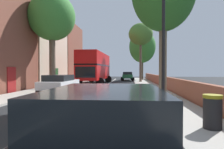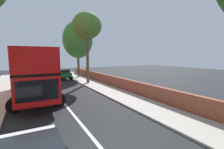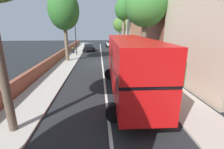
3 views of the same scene
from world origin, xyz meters
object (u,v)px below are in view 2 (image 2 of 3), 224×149
(double_decker_bus, at_px, (35,70))
(parked_car_green_right_3, at_px, (62,73))
(street_tree_right_3, at_px, (87,26))
(street_tree_right_5, at_px, (78,40))

(double_decker_bus, relative_size, parked_car_green_right_3, 2.46)
(double_decker_bus, bearing_deg, street_tree_right_3, 32.83)
(street_tree_right_5, bearing_deg, parked_car_green_right_3, -170.04)
(double_decker_bus, distance_m, parked_car_green_right_3, 10.62)
(double_decker_bus, height_order, street_tree_right_3, street_tree_right_3)
(double_decker_bus, xyz_separation_m, parked_car_green_right_3, (4.20, 9.64, -1.45))
(double_decker_bus, bearing_deg, street_tree_right_5, 55.71)
(street_tree_right_3, distance_m, street_tree_right_5, 6.21)
(double_decker_bus, height_order, parked_car_green_right_3, double_decker_bus)
(double_decker_bus, relative_size, street_tree_right_3, 1.21)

